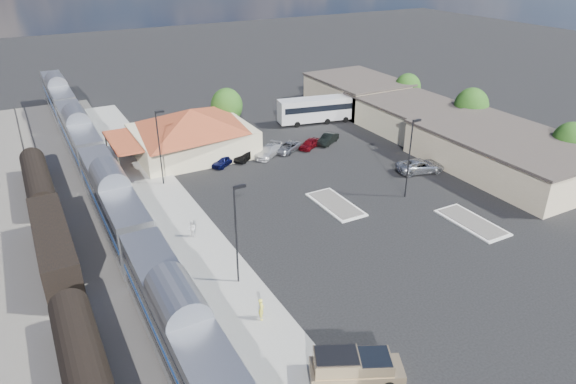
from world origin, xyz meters
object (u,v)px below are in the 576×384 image
suv (420,166)px  station_depot (192,131)px  pickup_truck (356,368)px  coach_bus (317,109)px

suv → station_depot: bearing=64.8°
station_depot → pickup_truck: station_depot is taller
station_depot → coach_bus: station_depot is taller
pickup_truck → coach_bus: 53.17m
pickup_truck → suv: 35.77m
station_depot → suv: size_ratio=3.09×
station_depot → coach_bus: bearing=8.4°
station_depot → pickup_truck: (-3.94, -43.41, -2.14)m
pickup_truck → suv: size_ratio=1.08×
pickup_truck → coach_bus: coach_bus is taller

